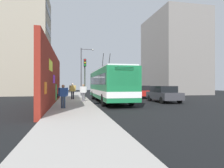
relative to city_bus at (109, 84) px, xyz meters
The scene contains 16 objects.
ground_plane 2.95m from the city_bus, 49.70° to the left, with size 80.00×80.00×0.00m, color black.
sidewalk_slab 4.10m from the city_bus, 65.82° to the left, with size 48.00×3.20×0.15m, color #ADA8A0.
graffiti_wall 5.50m from the city_bus, 109.96° to the left, with size 15.22×0.32×4.46m.
building_far_left 20.01m from the city_bus, 35.46° to the left, with size 8.11×7.29×16.41m.
building_far_right 22.11m from the city_bus, 45.25° to the right, with size 12.37×8.23×14.62m.
city_bus is the anchor object (origin of this frame).
parked_car_dark_gray 5.43m from the city_bus, 103.36° to the right, with size 4.29×1.94×1.58m.
parked_car_red 7.42m from the city_bus, 44.93° to the right, with size 4.45×1.78×1.58m.
parked_car_black 12.54m from the city_bus, 24.58° to the right, with size 4.64×1.88×1.58m.
parked_car_navy 17.93m from the city_bus, 16.88° to the right, with size 4.89×1.94×1.58m.
pedestrian_midblock 4.30m from the city_bus, 54.88° to the left, with size 0.23×0.68×1.70m.
pedestrian_at_curb 2.61m from the city_bus, 97.04° to the left, with size 0.22×0.65×1.61m.
pedestrian_near_wall 6.93m from the city_bus, 142.95° to the left, with size 0.22×0.72×1.57m.
traffic_light 3.80m from the city_bus, 37.22° to the left, with size 0.49×0.28×4.42m.
street_lamp 9.69m from the city_bus, 12.50° to the left, with size 0.44×1.89×6.76m.
curbside_puddle 2.39m from the city_bus, 131.74° to the left, with size 1.35×1.35×0.00m, color black.
Camera 1 is at (-20.52, 1.81, 1.74)m, focal length 31.53 mm.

